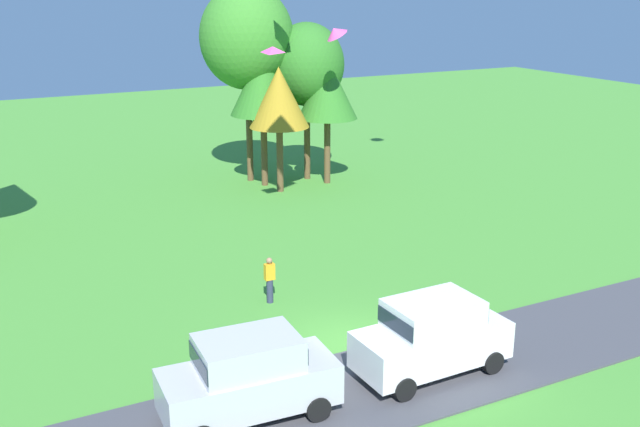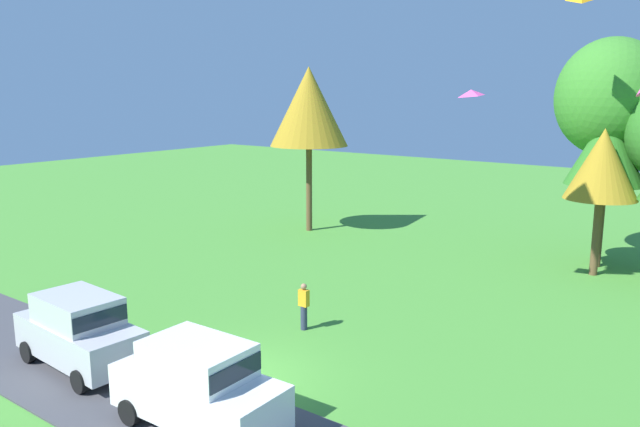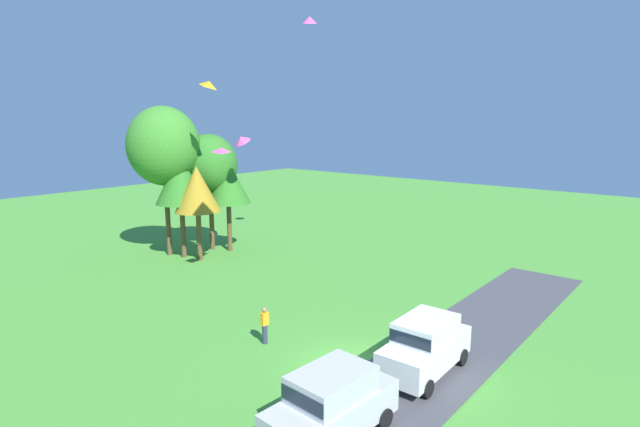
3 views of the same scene
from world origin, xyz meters
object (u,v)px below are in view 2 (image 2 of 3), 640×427
object	(u,v)px
tree_right_of_center	(602,165)
tree_lone_near	(607,147)
car_suv_far_end	(79,328)
tree_center_back	(309,107)
tree_left_of_center	(611,98)
person_watching_sky	(304,306)
kite_diamond_mid_center	(471,93)
car_suv_near_entrance	(198,382)

from	to	relation	value
tree_right_of_center	tree_lone_near	bearing A→B (deg)	98.40
car_suv_far_end	tree_center_back	world-z (taller)	tree_center_back
tree_left_of_center	person_watching_sky	bearing A→B (deg)	-110.14
person_watching_sky	kite_diamond_mid_center	world-z (taller)	kite_diamond_mid_center
car_suv_near_entrance	person_watching_sky	size ratio (longest dim) A/B	2.71
car_suv_far_end	car_suv_near_entrance	world-z (taller)	same
person_watching_sky	tree_right_of_center	bearing A→B (deg)	63.97
car_suv_near_entrance	tree_right_of_center	xyz separation A→B (m)	(4.45, 20.30, 3.83)
car_suv_far_end	tree_left_of_center	world-z (taller)	tree_left_of_center
car_suv_near_entrance	kite_diamond_mid_center	bearing A→B (deg)	85.54
tree_right_of_center	kite_diamond_mid_center	size ratio (longest dim) A/B	8.26
person_watching_sky	tree_lone_near	world-z (taller)	tree_lone_near
person_watching_sky	tree_lone_near	xyz separation A→B (m)	(6.32, 15.01, 4.92)
car_suv_near_entrance	kite_diamond_mid_center	world-z (taller)	kite_diamond_mid_center
tree_right_of_center	car_suv_far_end	bearing A→B (deg)	-116.66
tree_lone_near	car_suv_near_entrance	bearing A→B (deg)	-100.89
car_suv_far_end	person_watching_sky	size ratio (longest dim) A/B	2.75
car_suv_far_end	car_suv_near_entrance	xyz separation A→B (m)	(5.60, -0.28, 0.00)
tree_left_of_center	tree_center_back	bearing A→B (deg)	-167.87
car_suv_far_end	tree_right_of_center	distance (m)	22.73
car_suv_far_end	tree_center_back	size ratio (longest dim) A/B	0.48
tree_right_of_center	person_watching_sky	bearing A→B (deg)	-116.03
kite_diamond_mid_center	tree_left_of_center	bearing A→B (deg)	73.93
tree_center_back	tree_right_of_center	distance (m)	16.56
tree_lone_near	kite_diamond_mid_center	world-z (taller)	kite_diamond_mid_center
car_suv_far_end	tree_right_of_center	bearing A→B (deg)	63.34
person_watching_sky	kite_diamond_mid_center	distance (m)	10.34
tree_center_back	kite_diamond_mid_center	distance (m)	14.56
tree_lone_near	car_suv_far_end	bearing A→B (deg)	-114.42
tree_center_back	tree_left_of_center	xyz separation A→B (m)	(15.84, 3.41, 0.60)
car_suv_near_entrance	tree_center_back	bearing A→B (deg)	121.01
person_watching_sky	kite_diamond_mid_center	xyz separation A→B (m)	(3.14, 6.44, 7.44)
tree_lone_near	tree_right_of_center	distance (m)	1.74
tree_center_back	tree_right_of_center	world-z (taller)	tree_center_back
tree_center_back	tree_right_of_center	xyz separation A→B (m)	(16.39, 0.44, -2.35)
tree_lone_near	kite_diamond_mid_center	xyz separation A→B (m)	(-3.17, -8.57, 2.53)
tree_lone_near	tree_right_of_center	xyz separation A→B (m)	(0.24, -1.60, -0.67)
tree_left_of_center	tree_lone_near	world-z (taller)	tree_left_of_center
car_suv_near_entrance	tree_left_of_center	distance (m)	24.55
person_watching_sky	tree_left_of_center	size ratio (longest dim) A/B	0.16
tree_left_of_center	tree_lone_near	bearing A→B (deg)	-77.26
tree_center_back	tree_right_of_center	bearing A→B (deg)	1.54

